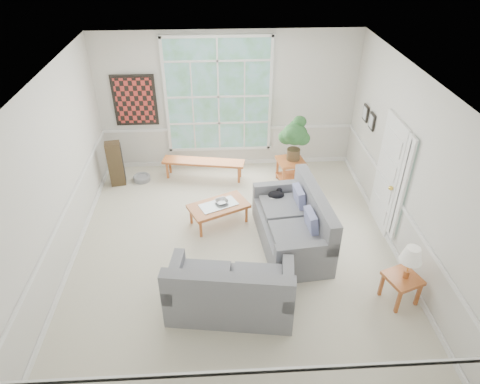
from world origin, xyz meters
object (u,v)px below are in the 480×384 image
loveseat_front (231,283)px  coffee_table (219,214)px  end_table (290,171)px  side_table (400,288)px  loveseat_right (292,220)px

loveseat_front → coffee_table: loveseat_front is taller
end_table → side_table: end_table is taller
coffee_table → end_table: bearing=16.2°
end_table → side_table: 3.60m
loveseat_right → side_table: 2.01m
loveseat_front → side_table: size_ratio=3.79×
loveseat_front → end_table: bearing=75.7°
end_table → loveseat_right: bearing=-98.6°
side_table → loveseat_right: bearing=135.8°
loveseat_right → loveseat_front: 1.76m
loveseat_right → side_table: loveseat_right is taller
loveseat_front → coffee_table: (-0.14, 2.06, -0.29)m
loveseat_right → coffee_table: loveseat_right is taller
loveseat_right → side_table: size_ratio=4.06×
loveseat_right → coffee_table: 1.45m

